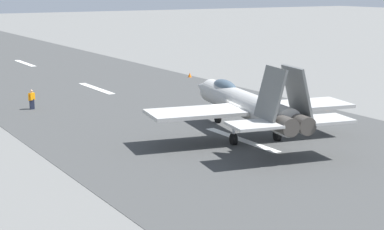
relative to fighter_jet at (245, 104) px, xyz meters
The scene contains 6 objects.
ground_plane 2.46m from the fighter_jet, 75.08° to the left, with size 400.00×400.00×0.00m, color slate.
runway_strip 2.45m from the fighter_jet, 76.57° to the left, with size 240.00×26.00×0.02m.
fighter_jet is the anchor object (origin of this frame).
crew_person 19.96m from the fighter_jet, 28.84° to the left, with size 0.42×0.66×1.70m.
marker_cone_mid 12.59m from the fighter_jet, 68.50° to the right, with size 0.44×0.44×0.55m, color orange.
marker_cone_far 29.45m from the fighter_jet, 23.16° to the right, with size 0.44×0.44×0.55m, color orange.
Camera 1 is at (-35.52, 24.66, 10.40)m, focal length 60.24 mm.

